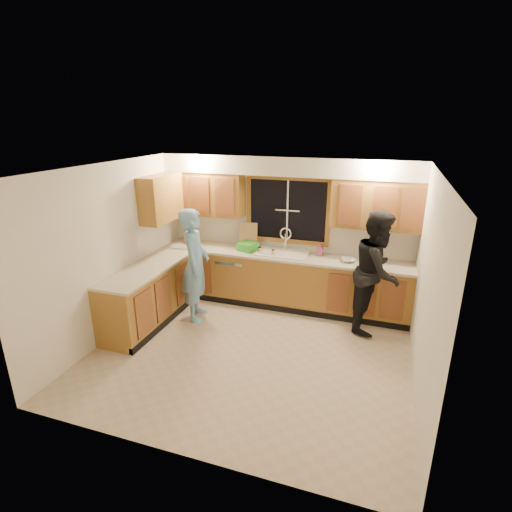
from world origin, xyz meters
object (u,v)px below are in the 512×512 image
at_px(sink, 282,257).
at_px(woman, 377,272).
at_px(man, 195,265).
at_px(bowl, 348,260).
at_px(knife_block, 188,237).
at_px(soap_bottle, 320,249).
at_px(dishwasher, 235,276).
at_px(stove, 127,311).
at_px(dish_crate, 248,246).

xyz_separation_m(sink, woman, (1.54, -0.34, 0.05)).
distance_m(man, bowl, 2.40).
distance_m(knife_block, bowl, 2.85).
xyz_separation_m(knife_block, soap_bottle, (2.37, 0.12, -0.02)).
bearing_deg(bowl, dishwasher, 178.99).
height_order(stove, knife_block, knife_block).
xyz_separation_m(knife_block, dish_crate, (1.16, -0.04, -0.05)).
bearing_deg(knife_block, bowl, -14.25).
relative_size(stove, dish_crate, 3.07).
distance_m(sink, soap_bottle, 0.64).
relative_size(dishwasher, knife_block, 3.36).
relative_size(man, soap_bottle, 8.89).
distance_m(man, woman, 2.76).
height_order(knife_block, soap_bottle, knife_block).
relative_size(stove, knife_block, 3.69).
height_order(dishwasher, stove, stove).
bearing_deg(woman, dish_crate, 90.83).
bearing_deg(sink, dish_crate, -179.44).
bearing_deg(bowl, sink, 177.43).
xyz_separation_m(stove, woman, (3.34, 1.49, 0.47)).
distance_m(dishwasher, man, 1.06).
distance_m(sink, stove, 2.60).
xyz_separation_m(dish_crate, bowl, (1.69, -0.04, -0.04)).
bearing_deg(stove, man, 55.22).
bearing_deg(stove, knife_block, 89.04).
height_order(sink, bowl, sink).
relative_size(knife_block, soap_bottle, 1.21).
xyz_separation_m(sink, stove, (-1.80, -1.82, -0.41)).
relative_size(knife_block, bowl, 1.11).
distance_m(stove, bowl, 3.42).
bearing_deg(soap_bottle, sink, -165.82).
xyz_separation_m(sink, dishwasher, (-0.85, -0.01, -0.45)).
bearing_deg(bowl, soap_bottle, 157.48).
xyz_separation_m(sink, soap_bottle, (0.60, 0.15, 0.16)).
relative_size(sink, bowl, 3.90).
xyz_separation_m(woman, dish_crate, (-2.15, 0.33, 0.07)).
height_order(woman, knife_block, woman).
distance_m(woman, soap_bottle, 1.06).
height_order(sink, man, man).
bearing_deg(dish_crate, woman, -8.73).
bearing_deg(man, stove, 127.66).
relative_size(woman, knife_block, 7.52).
distance_m(man, dish_crate, 1.05).
bearing_deg(dish_crate, bowl, -1.44).
height_order(stove, bowl, bowl).
height_order(woman, bowl, woman).
bearing_deg(man, dishwasher, -36.76).
relative_size(dish_crate, bowl, 1.33).
height_order(stove, soap_bottle, soap_bottle).
height_order(woman, soap_bottle, woman).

